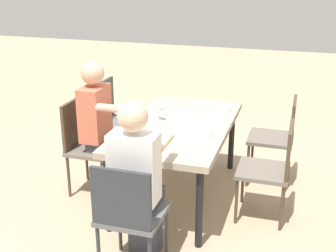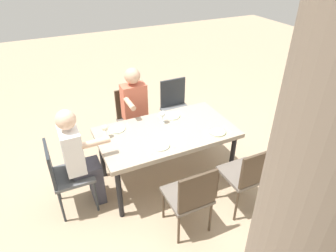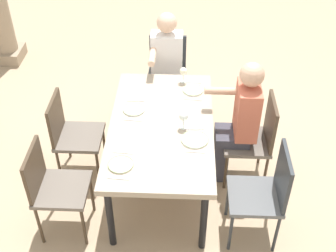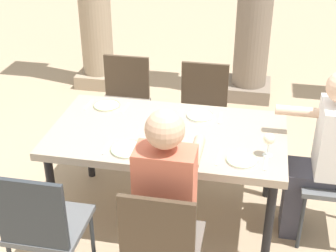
{
  "view_description": "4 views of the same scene",
  "coord_description": "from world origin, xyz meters",
  "px_view_note": "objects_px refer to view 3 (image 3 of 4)",
  "views": [
    {
      "loc": [
        3.75,
        1.05,
        2.16
      ],
      "look_at": [
        0.11,
        -0.07,
        0.75
      ],
      "focal_mm": 48.08,
      "sensor_mm": 36.0,
      "label": 1
    },
    {
      "loc": [
        1.28,
        2.75,
        2.7
      ],
      "look_at": [
        -0.01,
        0.02,
        0.82
      ],
      "focal_mm": 31.42,
      "sensor_mm": 36.0,
      "label": 2
    },
    {
      "loc": [
        -3.13,
        -0.2,
        3.26
      ],
      "look_at": [
        -0.06,
        -0.06,
        0.77
      ],
      "focal_mm": 47.76,
      "sensor_mm": 36.0,
      "label": 3
    },
    {
      "loc": [
        0.58,
        -2.94,
        2.44
      ],
      "look_at": [
        0.01,
        -0.03,
        0.8
      ],
      "focal_mm": 51.89,
      "sensor_mm": 36.0,
      "label": 4
    }
  ],
  "objects_px": {
    "dining_table": "(161,130)",
    "chair_mid_south": "(256,136)",
    "chair_head_east": "(167,70)",
    "plate_3": "(193,90)",
    "plate_2": "(134,110)",
    "diner_woman_green": "(166,67)",
    "plate_0": "(121,164)",
    "chair_west_south": "(266,191)",
    "diner_man_white": "(239,120)",
    "wine_glass_1": "(184,117)",
    "chair_west_north": "(52,185)",
    "chair_mid_north": "(71,132)",
    "plate_1": "(195,139)",
    "wine_glass_3": "(183,72)"
  },
  "relations": [
    {
      "from": "dining_table",
      "to": "chair_mid_south",
      "type": "distance_m",
      "value": 0.91
    },
    {
      "from": "chair_head_east",
      "to": "plate_3",
      "type": "bearing_deg",
      "value": -158.09
    },
    {
      "from": "chair_head_east",
      "to": "chair_mid_south",
      "type": "bearing_deg",
      "value": -141.38
    },
    {
      "from": "chair_head_east",
      "to": "plate_2",
      "type": "relative_size",
      "value": 4.48
    },
    {
      "from": "diner_woman_green",
      "to": "plate_2",
      "type": "relative_size",
      "value": 6.38
    },
    {
      "from": "plate_0",
      "to": "plate_2",
      "type": "xyz_separation_m",
      "value": [
        0.74,
        -0.03,
        0.0
      ]
    },
    {
      "from": "chair_west_south",
      "to": "diner_man_white",
      "type": "distance_m",
      "value": 0.76
    },
    {
      "from": "chair_head_east",
      "to": "wine_glass_1",
      "type": "xyz_separation_m",
      "value": [
        -1.29,
        -0.2,
        0.33
      ]
    },
    {
      "from": "chair_west_south",
      "to": "diner_woman_green",
      "type": "xyz_separation_m",
      "value": [
        1.64,
        0.89,
        0.16
      ]
    },
    {
      "from": "chair_mid_south",
      "to": "chair_west_north",
      "type": "bearing_deg",
      "value": 112.04
    },
    {
      "from": "chair_mid_north",
      "to": "plate_2",
      "type": "distance_m",
      "value": 0.67
    },
    {
      "from": "dining_table",
      "to": "plate_1",
      "type": "height_order",
      "value": "plate_1"
    },
    {
      "from": "chair_mid_north",
      "to": "diner_man_white",
      "type": "xyz_separation_m",
      "value": [
        0.0,
        -1.6,
        0.2
      ]
    },
    {
      "from": "chair_mid_south",
      "to": "diner_woman_green",
      "type": "relative_size",
      "value": 0.71
    },
    {
      "from": "chair_west_south",
      "to": "wine_glass_3",
      "type": "xyz_separation_m",
      "value": [
        1.28,
        0.7,
        0.33
      ]
    },
    {
      "from": "wine_glass_1",
      "to": "dining_table",
      "type": "bearing_deg",
      "value": 79.08
    },
    {
      "from": "diner_man_white",
      "to": "plate_1",
      "type": "bearing_deg",
      "value": 130.26
    },
    {
      "from": "chair_mid_north",
      "to": "plate_3",
      "type": "distance_m",
      "value": 1.26
    },
    {
      "from": "diner_woman_green",
      "to": "wine_glass_1",
      "type": "distance_m",
      "value": 1.13
    },
    {
      "from": "chair_west_north",
      "to": "wine_glass_1",
      "type": "height_order",
      "value": "wine_glass_1"
    },
    {
      "from": "dining_table",
      "to": "plate_0",
      "type": "xyz_separation_m",
      "value": [
        -0.54,
        0.3,
        0.07
      ]
    },
    {
      "from": "chair_west_south",
      "to": "chair_head_east",
      "type": "bearing_deg",
      "value": 25.88
    },
    {
      "from": "dining_table",
      "to": "wine_glass_1",
      "type": "bearing_deg",
      "value": -100.92
    },
    {
      "from": "chair_head_east",
      "to": "diner_woman_green",
      "type": "bearing_deg",
      "value": 179.12
    },
    {
      "from": "chair_west_north",
      "to": "plate_0",
      "type": "bearing_deg",
      "value": -86.46
    },
    {
      "from": "plate_1",
      "to": "chair_mid_south",
      "type": "bearing_deg",
      "value": -59.63
    },
    {
      "from": "wine_glass_1",
      "to": "diner_man_white",
      "type": "bearing_deg",
      "value": -70.61
    },
    {
      "from": "plate_2",
      "to": "wine_glass_3",
      "type": "height_order",
      "value": "wine_glass_3"
    },
    {
      "from": "chair_west_south",
      "to": "chair_mid_north",
      "type": "bearing_deg",
      "value": 67.97
    },
    {
      "from": "chair_mid_south",
      "to": "wine_glass_3",
      "type": "xyz_separation_m",
      "value": [
        0.56,
        0.7,
        0.34
      ]
    },
    {
      "from": "chair_head_east",
      "to": "plate_1",
      "type": "distance_m",
      "value": 1.51
    },
    {
      "from": "chair_west_south",
      "to": "diner_woman_green",
      "type": "relative_size",
      "value": 0.72
    },
    {
      "from": "chair_head_east",
      "to": "plate_2",
      "type": "height_order",
      "value": "chair_head_east"
    },
    {
      "from": "chair_west_south",
      "to": "chair_mid_north",
      "type": "distance_m",
      "value": 1.92
    },
    {
      "from": "chair_head_east",
      "to": "diner_man_white",
      "type": "relative_size",
      "value": 0.69
    },
    {
      "from": "plate_0",
      "to": "plate_3",
      "type": "height_order",
      "value": "same"
    },
    {
      "from": "chair_mid_south",
      "to": "plate_1",
      "type": "relative_size",
      "value": 3.85
    },
    {
      "from": "wine_glass_3",
      "to": "chair_west_south",
      "type": "bearing_deg",
      "value": -151.23
    },
    {
      "from": "plate_0",
      "to": "chair_west_north",
      "type": "bearing_deg",
      "value": 93.54
    },
    {
      "from": "chair_mid_south",
      "to": "plate_3",
      "type": "relative_size",
      "value": 4.51
    },
    {
      "from": "dining_table",
      "to": "plate_0",
      "type": "distance_m",
      "value": 0.62
    },
    {
      "from": "chair_west_south",
      "to": "diner_woman_green",
      "type": "distance_m",
      "value": 1.87
    },
    {
      "from": "chair_west_north",
      "to": "plate_0",
      "type": "height_order",
      "value": "chair_west_north"
    },
    {
      "from": "chair_mid_north",
      "to": "chair_west_north",
      "type": "bearing_deg",
      "value": -179.81
    },
    {
      "from": "diner_woman_green",
      "to": "plate_0",
      "type": "height_order",
      "value": "diner_woman_green"
    },
    {
      "from": "chair_mid_north",
      "to": "plate_1",
      "type": "xyz_separation_m",
      "value": [
        -0.35,
        -1.19,
        0.24
      ]
    },
    {
      "from": "plate_0",
      "to": "wine_glass_1",
      "type": "height_order",
      "value": "wine_glass_1"
    },
    {
      "from": "plate_3",
      "to": "wine_glass_3",
      "type": "distance_m",
      "value": 0.22
    },
    {
      "from": "chair_mid_north",
      "to": "dining_table",
      "type": "bearing_deg",
      "value": -98.91
    },
    {
      "from": "plate_1",
      "to": "plate_0",
      "type": "bearing_deg",
      "value": 119.33
    }
  ]
}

